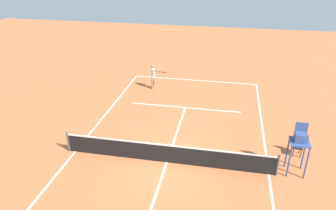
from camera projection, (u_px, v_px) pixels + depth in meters
ground_plane at (167, 162)px, 14.79m from camera, size 60.00×60.00×0.00m
court_lines at (167, 162)px, 14.79m from camera, size 9.25×21.40×0.01m
tennis_net at (167, 153)px, 14.57m from camera, size 9.85×0.10×1.07m
player_serving at (153, 74)px, 22.25m from camera, size 1.26×0.80×1.80m
tennis_ball at (159, 92)px, 22.02m from camera, size 0.07×0.07×0.07m
umpire_chair at (300, 141)px, 13.44m from camera, size 0.80×0.80×2.41m
courtside_chair_mid at (297, 145)px, 15.15m from camera, size 0.44×0.46×0.95m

